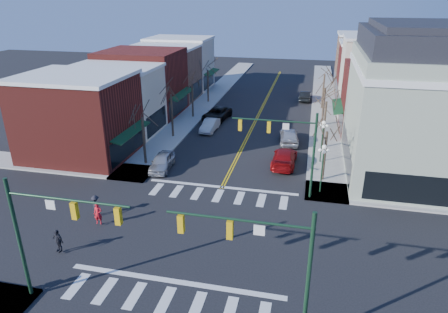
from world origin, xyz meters
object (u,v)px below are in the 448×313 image
Objects in this scene: car_right_mid at (289,136)px; pedestrian_dark_b at (96,205)px; pedestrian_red_a at (98,214)px; car_left_far at (217,114)px; car_right_far at (305,96)px; car_left_mid at (210,125)px; car_right_near at (284,158)px; victorian_corner at (425,103)px; lamppost_midblock at (323,135)px; car_left_near at (162,162)px; pedestrian_dark_a at (58,240)px; lamppost_corner at (323,161)px.

pedestrian_dark_b is (-12.94, -18.87, 0.07)m from car_right_mid.
car_right_mid is 23.42m from pedestrian_red_a.
car_right_far is (10.97, 12.65, -0.05)m from car_left_far.
car_left_mid is 0.78× the size of car_right_near.
car_right_near is (9.84, -12.98, -0.00)m from car_left_far.
pedestrian_dark_b is (-24.64, -13.38, -5.74)m from victorian_corner.
victorian_corner reaches higher than lamppost_midblock.
car_left_far is at bearing 138.58° from lamppost_midblock.
car_left_near is 0.81× the size of car_right_near.
lamppost_midblock reaches higher than pedestrian_dark_a.
lamppost_corner is 18.97m from car_left_mid.
victorian_corner is 13.11m from car_right_near.
lamppost_corner reaches higher than pedestrian_red_a.
lamppost_midblock is at bearing 67.63° from pedestrian_dark_a.
car_right_near is at bearing -176.10° from victorian_corner.
car_right_far is at bearing 90.80° from pedestrian_dark_a.
pedestrian_dark_a is (-16.35, -18.59, -2.02)m from lamppost_midblock.
pedestrian_dark_a is at bearing -113.17° from pedestrian_red_a.
car_right_near is 6.29m from car_right_mid.
lamppost_corner reaches higher than pedestrian_dark_a.
car_right_far is at bearing 94.21° from lamppost_corner.
car_left_mid is 0.85× the size of car_right_mid.
car_right_near reaches higher than car_left_mid.
car_left_far is (-0.24, 4.56, 0.09)m from car_left_mid.
lamppost_corner is 17.81m from pedestrian_red_a.
car_right_far is (1.13, 25.63, -0.05)m from car_right_near.
car_left_near is at bearing 69.24° from car_right_far.
car_right_near is (-3.40, 5.20, -2.17)m from lamppost_corner.
car_left_near is (-22.90, -4.23, -5.91)m from victorian_corner.
car_right_near is 21.61m from pedestrian_dark_a.
car_right_far is at bearing -100.07° from car_right_mid.
victorian_corner is 25.43m from car_left_far.
pedestrian_dark_b reaches higher than car_left_far.
pedestrian_dark_a is at bearing 54.72° from car_right_near.
pedestrian_dark_b is at bearing 108.85° from pedestrian_dark_a.
victorian_corner is at bearing -21.57° from car_left_far.
victorian_corner is at bearing 35.86° from lamppost_corner.
car_right_near reaches higher than car_left_near.
pedestrian_red_a reaches higher than pedestrian_dark_b.
pedestrian_red_a reaches higher than pedestrian_dark_a.
pedestrian_dark_b is (-16.34, -7.38, -2.04)m from lamppost_corner.
lamppost_corner and lamppost_midblock have the same top height.
pedestrian_dark_a is (-12.95, -23.59, 0.09)m from car_right_mid.
car_left_mid is 12.77m from car_right_near.
lamppost_midblock is at bearing -85.95° from pedestrian_dark_b.
pedestrian_dark_a is at bearing 74.07° from car_right_far.
lamppost_corner is at bearing 99.75° from car_right_mid.
victorian_corner is 8.70× the size of pedestrian_red_a.
pedestrian_dark_b is at bearing 72.01° from car_right_far.
car_left_far is 1.04× the size of car_right_near.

